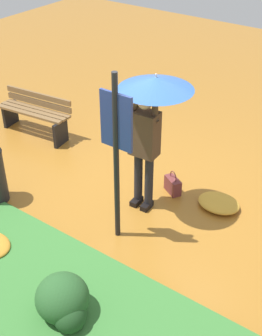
# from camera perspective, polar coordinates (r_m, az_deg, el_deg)

# --- Properties ---
(ground_plane) EXTENTS (18.00, 18.00, 0.00)m
(ground_plane) POSITION_cam_1_polar(r_m,az_deg,el_deg) (6.83, 1.37, -3.99)
(ground_plane) COLOR #9E6623
(person_with_umbrella) EXTENTS (0.96, 0.96, 2.04)m
(person_with_umbrella) POSITION_cam_1_polar(r_m,az_deg,el_deg) (5.90, 2.43, 7.25)
(person_with_umbrella) COLOR black
(person_with_umbrella) RESTS_ON ground_plane
(info_sign_post) EXTENTS (0.44, 0.07, 2.30)m
(info_sign_post) POSITION_cam_1_polar(r_m,az_deg,el_deg) (5.41, -1.82, 3.39)
(info_sign_post) COLOR black
(info_sign_post) RESTS_ON ground_plane
(handbag) EXTENTS (0.33, 0.27, 0.37)m
(handbag) POSITION_cam_1_polar(r_m,az_deg,el_deg) (6.95, 5.18, -2.10)
(handbag) COLOR brown
(handbag) RESTS_ON ground_plane
(park_bench) EXTENTS (1.40, 0.52, 0.75)m
(park_bench) POSITION_cam_1_polar(r_m,az_deg,el_deg) (8.51, -11.78, 6.64)
(park_bench) COLOR black
(park_bench) RESTS_ON ground_plane
(shrub_cluster) EXTENTS (0.65, 0.59, 0.53)m
(shrub_cluster) POSITION_cam_1_polar(r_m,az_deg,el_deg) (5.19, -8.30, -15.98)
(shrub_cluster) COLOR #285628
(shrub_cluster) RESTS_ON ground_plane
(leaf_pile_by_bench) EXTENTS (0.58, 0.47, 0.13)m
(leaf_pile_by_bench) POSITION_cam_1_polar(r_m,az_deg,el_deg) (8.82, 0.62, 5.88)
(leaf_pile_by_bench) COLOR #B74C1E
(leaf_pile_by_bench) RESTS_ON ground_plane
(leaf_pile_far_path) EXTENTS (0.62, 0.49, 0.14)m
(leaf_pile_far_path) POSITION_cam_1_polar(r_m,az_deg,el_deg) (6.79, 10.78, -4.26)
(leaf_pile_far_path) COLOR gold
(leaf_pile_far_path) RESTS_ON ground_plane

